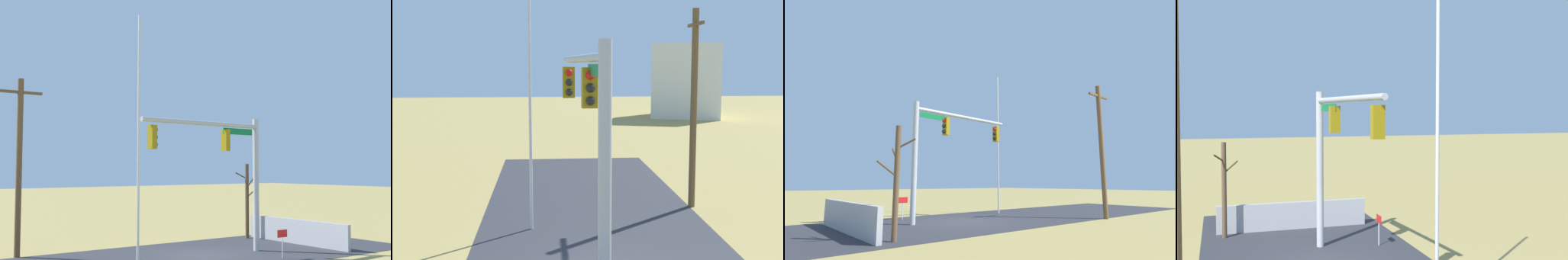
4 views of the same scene
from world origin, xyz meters
The scene contains 8 objects.
ground_plane centered at (0.00, 0.00, 0.00)m, with size 160.00×160.00×0.00m, color #9E894C.
sidewalk_corner centered at (3.79, -0.51, 0.00)m, with size 6.00×6.00×0.01m, color #B7B5AD.
retaining_fence centered at (5.98, 0.07, 0.61)m, with size 0.20×6.68×1.23m, color #A8A8AD.
signal_mast centered at (1.03, -0.64, 4.27)m, with size 6.55×0.77×6.12m.
flagpole centered at (-4.40, -2.18, 4.75)m, with size 0.10×0.10×9.51m, color silver.
utility_pole centered at (-6.81, 4.09, 4.04)m, with size 1.90×0.26×7.75m.
bare_tree centered at (5.32, 3.06, 2.08)m, with size 1.27×1.02×4.05m.
open_sign centered at (2.23, -2.77, 0.91)m, with size 0.56×0.04×1.22m.
Camera 1 is at (-13.91, -19.20, 3.84)m, focal length 48.91 mm.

